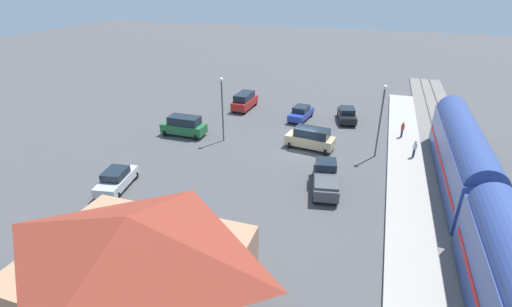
{
  "coord_description": "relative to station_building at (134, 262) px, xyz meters",
  "views": [
    {
      "loc": [
        -6.54,
        33.98,
        16.14
      ],
      "look_at": [
        3.5,
        3.93,
        1.0
      ],
      "focal_mm": 26.13,
      "sensor_mm": 36.0,
      "label": 1
    }
  ],
  "objects": [
    {
      "name": "railway_track",
      "position": [
        -18.0,
        -22.0,
        -2.91
      ],
      "size": [
        4.8,
        70.0,
        0.3
      ],
      "color": "slate",
      "rests_on": "ground"
    },
    {
      "name": "ground_plane",
      "position": [
        -4.0,
        -22.0,
        -3.01
      ],
      "size": [
        200.0,
        200.0,
        0.0
      ],
      "primitive_type": "plane",
      "color": "#4C4C4F"
    },
    {
      "name": "sedan_black",
      "position": [
        -7.45,
        -32.29,
        -2.13
      ],
      "size": [
        2.81,
        4.8,
        1.74
      ],
      "color": "black",
      "rests_on": "ground"
    },
    {
      "name": "suv_green",
      "position": [
        9.26,
        -22.05,
        -1.86
      ],
      "size": [
        4.91,
        2.41,
        2.22
      ],
      "color": "#236638",
      "rests_on": "ground"
    },
    {
      "name": "light_pole_lot_center",
      "position": [
        4.54,
        -22.07,
        1.41
      ],
      "size": [
        0.44,
        0.44,
        6.92
      ],
      "color": "#515156",
      "rests_on": "ground"
    },
    {
      "name": "station_building",
      "position": [
        0.0,
        0.0,
        0.0
      ],
      "size": [
        11.36,
        9.26,
        5.79
      ],
      "color": "tan",
      "rests_on": "ground"
    },
    {
      "name": "sedan_blue",
      "position": [
        -2.01,
        -31.1,
        -2.13
      ],
      "size": [
        2.5,
        4.73,
        1.74
      ],
      "color": "#283D9E",
      "rests_on": "ground"
    },
    {
      "name": "sedan_silver",
      "position": [
        9.02,
        -9.9,
        -2.13
      ],
      "size": [
        2.62,
        4.76,
        1.74
      ],
      "color": "silver",
      "rests_on": "ground"
    },
    {
      "name": "suv_tan",
      "position": [
        -4.75,
        -23.04,
        -1.86
      ],
      "size": [
        5.12,
        2.89,
        2.22
      ],
      "color": "#C6B284",
      "rests_on": "ground"
    },
    {
      "name": "pedestrian_waiting_far",
      "position": [
        -14.71,
        -23.54,
        -1.73
      ],
      "size": [
        0.36,
        0.36,
        1.71
      ],
      "color": "#23284C",
      "rests_on": "platform"
    },
    {
      "name": "pickup_charcoal",
      "position": [
        -7.47,
        -15.39,
        -1.98
      ],
      "size": [
        2.91,
        5.67,
        2.14
      ],
      "color": "#47494F",
      "rests_on": "ground"
    },
    {
      "name": "suv_red",
      "position": [
        6.02,
        -32.76,
        -1.86
      ],
      "size": [
        2.17,
        4.98,
        2.22
      ],
      "color": "red",
      "rests_on": "ground"
    },
    {
      "name": "platform",
      "position": [
        -14.0,
        -22.0,
        -2.86
      ],
      "size": [
        3.2,
        46.0,
        0.3
      ],
      "color": "#A8A399",
      "rests_on": "ground"
    },
    {
      "name": "pedestrian_on_platform",
      "position": [
        -13.71,
        -28.46,
        -1.73
      ],
      "size": [
        0.36,
        0.36,
        1.71
      ],
      "color": "#23284C",
      "rests_on": "platform"
    },
    {
      "name": "light_pole_near_platform",
      "position": [
        -11.2,
        -23.2,
        1.57
      ],
      "size": [
        0.44,
        0.44,
        7.21
      ],
      "color": "#515156",
      "rests_on": "ground"
    }
  ]
}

